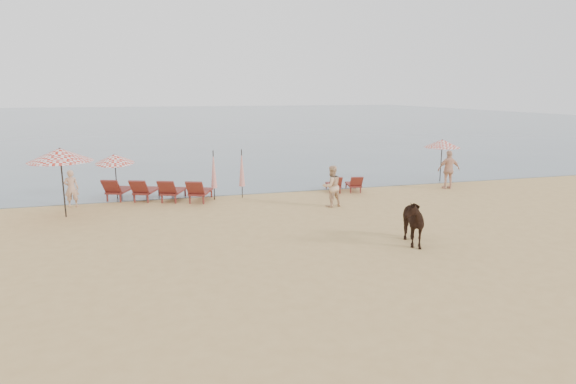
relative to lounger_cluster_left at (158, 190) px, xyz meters
name	(u,v)px	position (x,y,z in m)	size (l,w,h in m)	color
ground	(336,264)	(4.72, -9.79, -0.50)	(120.00, 120.00, 0.00)	tan
sea	(178,118)	(4.72, 70.21, -0.50)	(160.00, 140.00, 0.06)	#51606B
lounger_cluster_left	(158,190)	(0.00, 0.00, 0.00)	(4.91, 3.43, 0.72)	maroon
lounger_cluster_right	(344,184)	(8.82, -0.46, -0.10)	(1.87, 1.82, 0.57)	maroon
umbrella_open_left_a	(60,155)	(-3.57, -1.96, 1.96)	(2.40, 2.40, 2.74)	black
umbrella_open_left_b	(115,159)	(-1.81, 0.92, 1.36)	(1.69, 1.72, 2.15)	black
umbrella_open_right	(442,144)	(14.93, 0.66, 1.59)	(1.90, 1.90, 2.32)	black
umbrella_closed_left	(214,170)	(2.46, -0.47, 0.89)	(0.28, 0.28, 2.26)	black
umbrella_closed_right	(242,168)	(3.76, -0.40, 0.89)	(0.28, 0.28, 2.26)	black
cow	(409,221)	(7.66, -8.68, 0.28)	(0.84, 1.84, 1.56)	black
beachgoer_left	(71,188)	(-3.56, -0.16, 0.30)	(0.58, 0.38, 1.60)	tan
beachgoer_right_a	(332,186)	(7.12, -3.16, 0.39)	(0.86, 0.67, 1.78)	#DBAF89
beachgoer_right_b	(449,170)	(14.19, -1.17, 0.48)	(1.15, 0.48, 1.96)	#DFA98B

